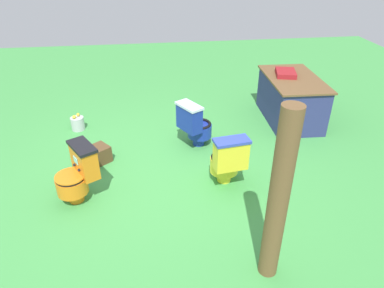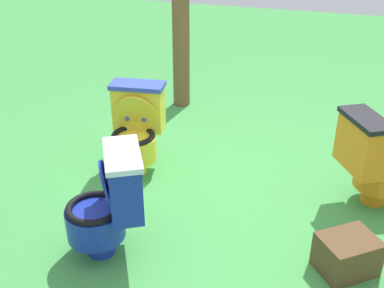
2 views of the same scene
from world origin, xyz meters
name	(u,v)px [view 1 (image 1 of 2)]	position (x,y,z in m)	size (l,w,h in m)	color
ground	(158,173)	(0.00, 0.00, 0.00)	(14.00, 14.00, 0.00)	#429947
toilet_blue	(195,124)	(-0.67, 0.61, 0.37)	(0.59, 0.63, 0.73)	#192D9E
toilet_orange	(78,174)	(0.40, -0.96, 0.37)	(0.60, 0.63, 0.73)	orange
toilet_yellow	(227,160)	(0.35, 0.88, 0.37)	(0.54, 0.47, 0.73)	yellow
vendor_table	(291,99)	(-1.38, 2.40, 0.39)	(1.49, 0.92, 0.85)	navy
wooden_post	(278,200)	(1.77, 0.98, 0.88)	(0.18, 0.18, 1.76)	brown
small_crate	(97,155)	(-0.39, -0.84, 0.12)	(0.34, 0.27, 0.24)	brown
lemon_bucket	(78,123)	(-1.47, -1.27, 0.12)	(0.22, 0.22, 0.28)	#B7B7BF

